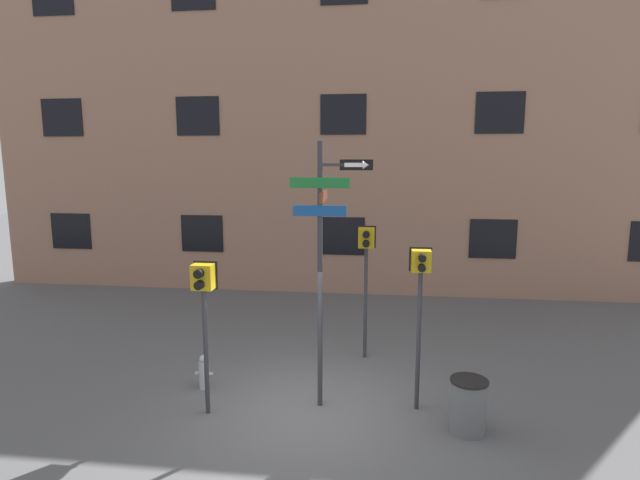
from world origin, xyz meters
The scene contains 8 objects.
ground_plane centered at (0.00, 0.00, 0.00)m, with size 60.00×60.00×0.00m, color #515154.
building_facade centered at (0.00, 8.34, 5.86)m, with size 24.00×0.64×11.72m.
street_sign_pole centered at (0.28, 0.28, 2.86)m, with size 1.41×1.00×4.75m.
pedestrian_signal_left centered at (-1.72, -0.25, 2.17)m, with size 0.42×0.40×2.72m.
pedestrian_signal_right centered at (1.96, 0.36, 2.30)m, with size 0.39×0.40×2.94m.
pedestrian_signal_across centered at (0.95, 2.64, 2.38)m, with size 0.41×0.40×3.00m.
fire_hydrant centered at (-2.12, 0.68, 0.33)m, with size 0.36×0.20×0.68m.
trash_bin centered at (2.73, -0.31, 0.45)m, with size 0.62×0.62×0.91m.
Camera 1 is at (1.26, -8.18, 4.43)m, focal length 28.00 mm.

